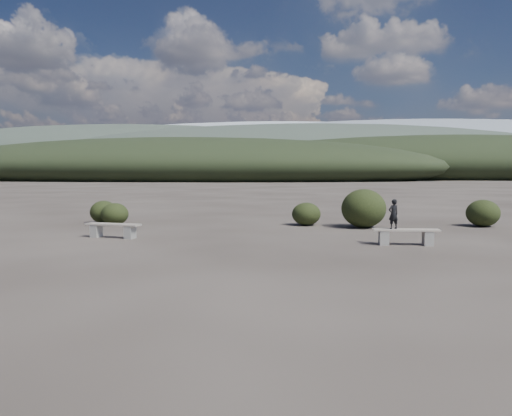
# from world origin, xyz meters

# --- Properties ---
(ground) EXTENTS (1200.00, 1200.00, 0.00)m
(ground) POSITION_xyz_m (0.00, 0.00, 0.00)
(ground) COLOR #2D2723
(ground) RESTS_ON ground
(bench_left) EXTENTS (1.92, 0.73, 0.47)m
(bench_left) POSITION_xyz_m (-4.66, 4.61, 0.29)
(bench_left) COLOR slate
(bench_left) RESTS_ON ground
(bench_right) EXTENTS (1.92, 0.40, 0.48)m
(bench_right) POSITION_xyz_m (4.53, 3.94, 0.29)
(bench_right) COLOR slate
(bench_right) RESTS_ON ground
(seated_person) EXTENTS (0.38, 0.32, 0.88)m
(seated_person) POSITION_xyz_m (4.16, 3.93, 0.92)
(seated_person) COLOR black
(seated_person) RESTS_ON bench_right
(shrub_a) EXTENTS (1.09, 1.09, 0.89)m
(shrub_a) POSITION_xyz_m (-6.01, 8.23, 0.44)
(shrub_a) COLOR black
(shrub_a) RESTS_ON ground
(shrub_c) EXTENTS (1.14, 1.14, 0.91)m
(shrub_c) POSITION_xyz_m (1.63, 8.86, 0.46)
(shrub_c) COLOR black
(shrub_c) RESTS_ON ground
(shrub_d) EXTENTS (1.69, 1.69, 1.48)m
(shrub_d) POSITION_xyz_m (3.81, 8.30, 0.74)
(shrub_d) COLOR black
(shrub_d) RESTS_ON ground
(shrub_e) EXTENTS (1.26, 1.26, 1.05)m
(shrub_e) POSITION_xyz_m (8.49, 9.10, 0.53)
(shrub_e) COLOR black
(shrub_e) RESTS_ON ground
(shrub_f) EXTENTS (1.11, 1.11, 0.94)m
(shrub_f) POSITION_xyz_m (-6.71, 8.83, 0.47)
(shrub_f) COLOR black
(shrub_f) RESTS_ON ground
(mountain_ridges) EXTENTS (500.00, 400.00, 56.00)m
(mountain_ridges) POSITION_xyz_m (-7.48, 339.06, 10.84)
(mountain_ridges) COLOR black
(mountain_ridges) RESTS_ON ground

